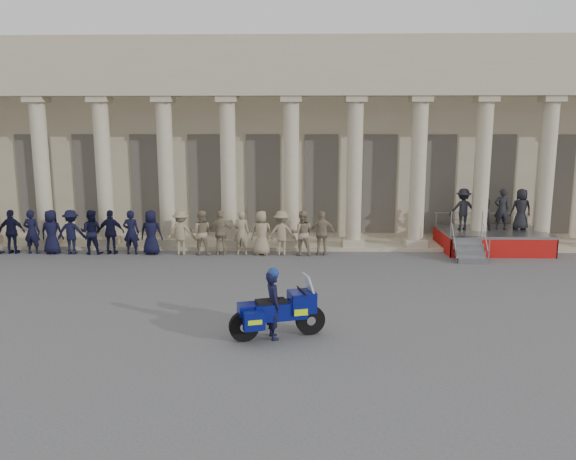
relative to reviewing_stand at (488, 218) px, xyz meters
The scene contains 6 objects.
ground 12.44m from the reviewing_stand, 139.87° to the right, with size 90.00×90.00×0.00m, color #4D4D50.
building 12.06m from the reviewing_stand, 144.40° to the left, with size 40.00×12.50×9.00m.
officer_rank 14.72m from the reviewing_stand, behind, with size 16.63×0.68×1.80m.
reviewing_stand is the anchor object (origin of this frame).
motorcycle 13.08m from the reviewing_stand, 129.25° to the right, with size 2.34×1.29×1.54m.
rider 13.18m from the reviewing_stand, 129.56° to the right, with size 0.56×0.70×1.77m.
Camera 1 is at (1.76, -15.15, 5.07)m, focal length 35.00 mm.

